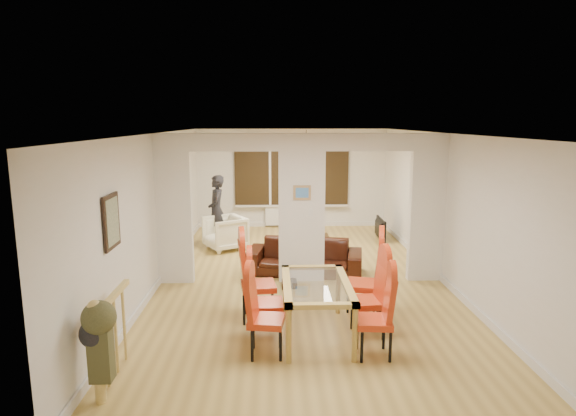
{
  "coord_description": "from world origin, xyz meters",
  "views": [
    {
      "loc": [
        -0.5,
        -8.2,
        2.81
      ],
      "look_at": [
        -0.22,
        0.6,
        1.21
      ],
      "focal_mm": 30.0,
      "sensor_mm": 36.0,
      "label": 1
    }
  ],
  "objects_px": {
    "dining_chair_lb": "(266,298)",
    "coffee_table": "(308,240)",
    "sofa": "(304,257)",
    "person": "(217,210)",
    "dining_chair_rc": "(364,279)",
    "television": "(377,229)",
    "dining_chair_rb": "(368,296)",
    "dining_chair_la": "(266,314)",
    "dining_chair_lc": "(258,280)",
    "armchair": "(225,233)",
    "bottle": "(307,230)",
    "dining_table": "(316,309)",
    "dining_chair_ra": "(374,315)",
    "bowl": "(315,234)"
  },
  "relations": [
    {
      "from": "bottle",
      "to": "dining_chair_rc",
      "type": "bearing_deg",
      "value": -82.99
    },
    {
      "from": "dining_chair_rb",
      "to": "sofa",
      "type": "relative_size",
      "value": 0.51
    },
    {
      "from": "dining_chair_ra",
      "to": "bottle",
      "type": "relative_size",
      "value": 3.75
    },
    {
      "from": "dining_chair_rb",
      "to": "dining_chair_lc",
      "type": "bearing_deg",
      "value": 153.93
    },
    {
      "from": "dining_table",
      "to": "armchair",
      "type": "relative_size",
      "value": 1.92
    },
    {
      "from": "dining_table",
      "to": "dining_chair_lb",
      "type": "relative_size",
      "value": 1.44
    },
    {
      "from": "sofa",
      "to": "coffee_table",
      "type": "relative_size",
      "value": 2.32
    },
    {
      "from": "dining_table",
      "to": "sofa",
      "type": "xyz_separation_m",
      "value": [
        0.02,
        2.66,
        -0.06
      ]
    },
    {
      "from": "bowl",
      "to": "dining_chair_rc",
      "type": "bearing_deg",
      "value": -85.66
    },
    {
      "from": "dining_table",
      "to": "dining_chair_rc",
      "type": "xyz_separation_m",
      "value": [
        0.73,
        0.54,
        0.23
      ]
    },
    {
      "from": "dining_table",
      "to": "dining_chair_lb",
      "type": "height_order",
      "value": "dining_chair_lb"
    },
    {
      "from": "dining_chair_la",
      "to": "person",
      "type": "relative_size",
      "value": 0.65
    },
    {
      "from": "dining_chair_lc",
      "to": "dining_chair_rc",
      "type": "height_order",
      "value": "dining_chair_rc"
    },
    {
      "from": "dining_chair_lb",
      "to": "television",
      "type": "distance_m",
      "value": 5.87
    },
    {
      "from": "dining_chair_lc",
      "to": "bottle",
      "type": "bearing_deg",
      "value": 68.8
    },
    {
      "from": "dining_chair_lb",
      "to": "dining_chair_rb",
      "type": "height_order",
      "value": "dining_chair_lb"
    },
    {
      "from": "dining_chair_lb",
      "to": "dining_chair_rc",
      "type": "xyz_separation_m",
      "value": [
        1.39,
        0.59,
        0.05
      ]
    },
    {
      "from": "sofa",
      "to": "television",
      "type": "distance_m",
      "value": 3.19
    },
    {
      "from": "dining_chair_lb",
      "to": "dining_chair_rc",
      "type": "distance_m",
      "value": 1.52
    },
    {
      "from": "dining_table",
      "to": "dining_chair_rb",
      "type": "height_order",
      "value": "dining_chair_rb"
    },
    {
      "from": "dining_chair_rc",
      "to": "television",
      "type": "bearing_deg",
      "value": 88.59
    },
    {
      "from": "coffee_table",
      "to": "bowl",
      "type": "relative_size",
      "value": 4.43
    },
    {
      "from": "bottle",
      "to": "dining_chair_lc",
      "type": "bearing_deg",
      "value": -103.49
    },
    {
      "from": "coffee_table",
      "to": "sofa",
      "type": "bearing_deg",
      "value": -96.33
    },
    {
      "from": "dining_chair_lb",
      "to": "coffee_table",
      "type": "relative_size",
      "value": 1.19
    },
    {
      "from": "coffee_table",
      "to": "person",
      "type": "bearing_deg",
      "value": 179.13
    },
    {
      "from": "dining_chair_ra",
      "to": "dining_chair_lb",
      "type": "bearing_deg",
      "value": 162.78
    },
    {
      "from": "coffee_table",
      "to": "dining_table",
      "type": "bearing_deg",
      "value": -93.02
    },
    {
      "from": "dining_table",
      "to": "dining_chair_lc",
      "type": "xyz_separation_m",
      "value": [
        -0.78,
        0.55,
        0.23
      ]
    },
    {
      "from": "dining_chair_lb",
      "to": "bottle",
      "type": "xyz_separation_m",
      "value": [
        0.88,
        4.76,
        -0.19
      ]
    },
    {
      "from": "dining_chair_la",
      "to": "coffee_table",
      "type": "height_order",
      "value": "dining_chair_la"
    },
    {
      "from": "armchair",
      "to": "coffee_table",
      "type": "xyz_separation_m",
      "value": [
        1.88,
        0.39,
        -0.26
      ]
    },
    {
      "from": "dining_chair_lc",
      "to": "dining_chair_rb",
      "type": "distance_m",
      "value": 1.56
    },
    {
      "from": "dining_table",
      "to": "coffee_table",
      "type": "xyz_separation_m",
      "value": [
        0.25,
        4.79,
        -0.26
      ]
    },
    {
      "from": "sofa",
      "to": "person",
      "type": "bearing_deg",
      "value": 141.12
    },
    {
      "from": "dining_chair_lb",
      "to": "person",
      "type": "relative_size",
      "value": 0.68
    },
    {
      "from": "dining_chair_ra",
      "to": "armchair",
      "type": "relative_size",
      "value": 1.28
    },
    {
      "from": "television",
      "to": "coffee_table",
      "type": "distance_m",
      "value": 1.74
    },
    {
      "from": "sofa",
      "to": "dining_chair_lc",
      "type": "bearing_deg",
      "value": -100.29
    },
    {
      "from": "dining_chair_la",
      "to": "dining_chair_rb",
      "type": "xyz_separation_m",
      "value": [
        1.33,
        0.52,
        0.02
      ]
    },
    {
      "from": "dining_chair_ra",
      "to": "television",
      "type": "relative_size",
      "value": 1.18
    },
    {
      "from": "coffee_table",
      "to": "bowl",
      "type": "xyz_separation_m",
      "value": [
        0.16,
        0.0,
        0.13
      ]
    },
    {
      "from": "sofa",
      "to": "dining_chair_rb",
      "type": "bearing_deg",
      "value": -65.64
    },
    {
      "from": "sofa",
      "to": "dining_chair_la",
      "type": "bearing_deg",
      "value": -91.52
    },
    {
      "from": "dining_chair_lb",
      "to": "dining_chair_ra",
      "type": "bearing_deg",
      "value": -24.68
    },
    {
      "from": "person",
      "to": "bottle",
      "type": "xyz_separation_m",
      "value": [
        2.07,
        -0.11,
        -0.45
      ]
    },
    {
      "from": "bottle",
      "to": "dining_chair_la",
      "type": "bearing_deg",
      "value": -99.46
    },
    {
      "from": "dining_table",
      "to": "bowl",
      "type": "height_order",
      "value": "dining_table"
    },
    {
      "from": "sofa",
      "to": "person",
      "type": "height_order",
      "value": "person"
    },
    {
      "from": "dining_chair_la",
      "to": "dining_chair_lc",
      "type": "height_order",
      "value": "dining_chair_lc"
    }
  ]
}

